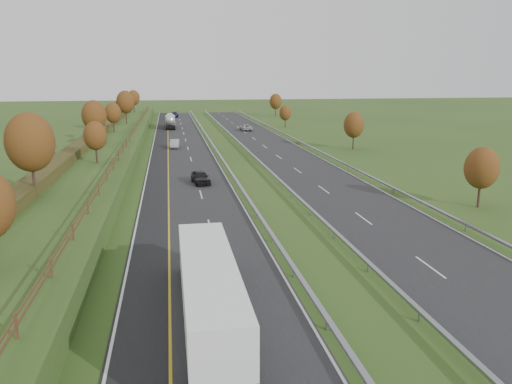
# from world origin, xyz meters

# --- Properties ---
(ground) EXTENTS (400.00, 400.00, 0.00)m
(ground) POSITION_xyz_m (8.00, 55.00, 0.00)
(ground) COLOR #2E4C1B
(ground) RESTS_ON ground
(near_carriageway) EXTENTS (10.50, 200.00, 0.04)m
(near_carriageway) POSITION_xyz_m (0.00, 60.00, 0.02)
(near_carriageway) COLOR black
(near_carriageway) RESTS_ON ground
(far_carriageway) EXTENTS (10.50, 200.00, 0.04)m
(far_carriageway) POSITION_xyz_m (16.50, 60.00, 0.02)
(far_carriageway) COLOR black
(far_carriageway) RESTS_ON ground
(hard_shoulder) EXTENTS (3.00, 200.00, 0.04)m
(hard_shoulder) POSITION_xyz_m (-3.75, 60.00, 0.02)
(hard_shoulder) COLOR black
(hard_shoulder) RESTS_ON ground
(lane_markings) EXTENTS (26.75, 200.00, 0.01)m
(lane_markings) POSITION_xyz_m (6.40, 59.88, 0.05)
(lane_markings) COLOR silver
(lane_markings) RESTS_ON near_carriageway
(embankment_left) EXTENTS (12.00, 200.00, 2.00)m
(embankment_left) POSITION_xyz_m (-13.00, 60.00, 1.00)
(embankment_left) COLOR #2E4C1B
(embankment_left) RESTS_ON ground
(hedge_left) EXTENTS (2.20, 180.00, 1.10)m
(hedge_left) POSITION_xyz_m (-15.00, 60.00, 2.55)
(hedge_left) COLOR #303315
(hedge_left) RESTS_ON embankment_left
(fence_left) EXTENTS (0.12, 189.06, 1.20)m
(fence_left) POSITION_xyz_m (-8.50, 59.59, 2.73)
(fence_left) COLOR #422B19
(fence_left) RESTS_ON embankment_left
(median_barrier_near) EXTENTS (0.32, 200.00, 0.71)m
(median_barrier_near) POSITION_xyz_m (5.70, 60.00, 0.61)
(median_barrier_near) COLOR gray
(median_barrier_near) RESTS_ON ground
(median_barrier_far) EXTENTS (0.32, 200.00, 0.71)m
(median_barrier_far) POSITION_xyz_m (10.80, 60.00, 0.61)
(median_barrier_far) COLOR gray
(median_barrier_far) RESTS_ON ground
(outer_barrier_far) EXTENTS (0.32, 200.00, 0.71)m
(outer_barrier_far) POSITION_xyz_m (22.30, 60.00, 0.62)
(outer_barrier_far) COLOR gray
(outer_barrier_far) RESTS_ON ground
(trees_left) EXTENTS (6.64, 164.30, 7.66)m
(trees_left) POSITION_xyz_m (-12.64, 56.63, 6.37)
(trees_left) COLOR #2D2116
(trees_left) RESTS_ON embankment_left
(trees_far) EXTENTS (8.45, 118.60, 7.12)m
(trees_far) POSITION_xyz_m (29.80, 89.21, 4.25)
(trees_far) COLOR #2D2116
(trees_far) RESTS_ON ground
(box_lorry) EXTENTS (2.58, 16.28, 4.06)m
(box_lorry) POSITION_xyz_m (-0.28, 5.04, 2.33)
(box_lorry) COLOR black
(box_lorry) RESTS_ON near_carriageway
(road_tanker) EXTENTS (2.40, 11.22, 3.46)m
(road_tanker) POSITION_xyz_m (-1.60, 107.86, 1.86)
(road_tanker) COLOR silver
(road_tanker) RESTS_ON near_carriageway
(car_dark_near) EXTENTS (2.43, 4.77, 1.56)m
(car_dark_near) POSITION_xyz_m (1.60, 40.80, 0.82)
(car_dark_near) COLOR black
(car_dark_near) RESTS_ON near_carriageway
(car_silver_mid) EXTENTS (1.89, 4.61, 1.48)m
(car_silver_mid) POSITION_xyz_m (-1.04, 72.16, 0.78)
(car_silver_mid) COLOR #A2A1A6
(car_silver_mid) RESTS_ON near_carriageway
(car_small_far) EXTENTS (2.89, 5.72, 1.59)m
(car_small_far) POSITION_xyz_m (-0.14, 140.28, 0.84)
(car_small_far) COLOR #1A1441
(car_small_far) RESTS_ON near_carriageway
(car_oncoming) EXTENTS (2.59, 5.21, 1.42)m
(car_oncoming) POSITION_xyz_m (16.02, 98.75, 0.75)
(car_oncoming) COLOR #B8B8BD
(car_oncoming) RESTS_ON far_carriageway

